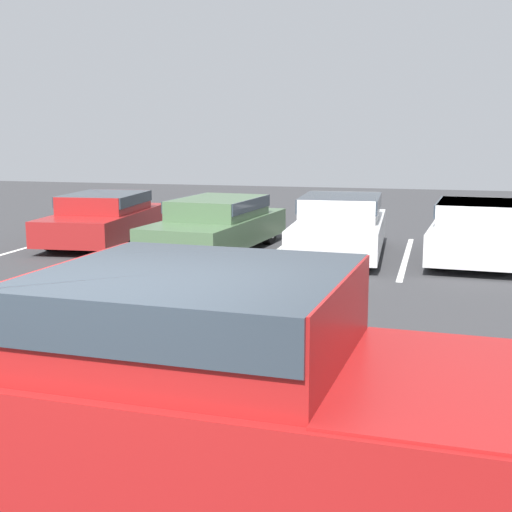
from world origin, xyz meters
TOP-DOWN VIEW (x-y plane):
  - stall_stripe_a at (-7.06, 11.77)m, footprint 0.12×5.28m
  - stall_stripe_b at (-4.20, 11.77)m, footprint 0.12×5.28m
  - stall_stripe_c at (-1.34, 11.77)m, footprint 0.12×5.28m
  - stall_stripe_d at (1.52, 11.77)m, footprint 0.12×5.28m
  - pickup_truck at (0.90, 0.81)m, footprint 5.76×2.41m
  - parked_sedan_a at (-5.63, 12.00)m, footprint 2.11×4.48m
  - parked_sedan_b at (-2.64, 11.56)m, footprint 2.20×4.77m
  - parked_sedan_c at (0.11, 11.66)m, footprint 1.98×4.41m
  - parked_sedan_d at (2.95, 11.83)m, footprint 2.08×4.32m
  - wheel_stop_curb at (-0.18, 14.83)m, footprint 1.77×0.20m

SIDE VIEW (x-z plane):
  - stall_stripe_a at x=-7.06m, z-range 0.00..0.01m
  - stall_stripe_b at x=-4.20m, z-range 0.00..0.01m
  - stall_stripe_c at x=-1.34m, z-range 0.00..0.01m
  - stall_stripe_d at x=1.52m, z-range 0.00..0.01m
  - wheel_stop_curb at x=-0.18m, z-range 0.00..0.14m
  - parked_sedan_a at x=-5.63m, z-range 0.04..1.23m
  - parked_sedan_b at x=-2.64m, z-range 0.04..1.24m
  - parked_sedan_d at x=2.95m, z-range 0.04..1.26m
  - parked_sedan_c at x=0.11m, z-range 0.04..1.33m
  - pickup_truck at x=0.90m, z-range 0.00..1.77m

